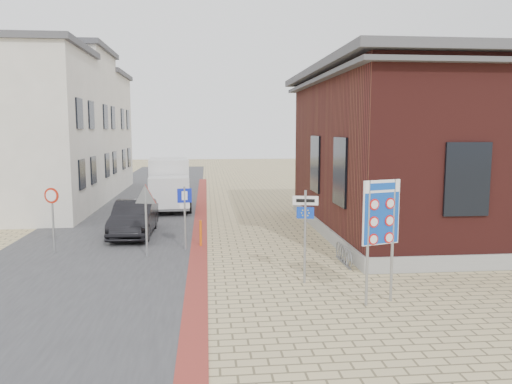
{
  "coord_description": "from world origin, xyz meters",
  "views": [
    {
      "loc": [
        -1.7,
        -13.03,
        4.26
      ],
      "look_at": [
        -0.06,
        3.35,
        2.2
      ],
      "focal_mm": 35.0,
      "sensor_mm": 36.0,
      "label": 1
    }
  ],
  "objects": [
    {
      "name": "townhouse_mid",
      "position": [
        -10.99,
        18.0,
        4.57
      ],
      "size": [
        7.4,
        6.4,
        9.1
      ],
      "color": "beige",
      "rests_on": "ground"
    },
    {
      "name": "sedan",
      "position": [
        -4.63,
        7.22,
        0.7
      ],
      "size": [
        1.55,
        4.3,
        1.41
      ],
      "primitive_type": "imported",
      "rotation": [
        0.0,
        0.0,
        -0.01
      ],
      "color": "black",
      "rests_on": "ground"
    },
    {
      "name": "essen_sign",
      "position": [
        1.0,
        0.3,
        1.75
      ],
      "size": [
        0.7,
        0.2,
        2.62
      ],
      "rotation": [
        0.0,
        0.0,
        -0.23
      ],
      "color": "gray",
      "rests_on": "ground"
    },
    {
      "name": "box_truck",
      "position": [
        -3.69,
        13.89,
        1.38
      ],
      "size": [
        2.45,
        5.24,
        2.68
      ],
      "rotation": [
        0.0,
        0.0,
        0.07
      ],
      "color": "slate",
      "rests_on": "ground"
    },
    {
      "name": "border_sign",
      "position": [
        2.5,
        -1.5,
        2.22
      ],
      "size": [
        1.01,
        0.37,
        3.07
      ],
      "rotation": [
        0.0,
        0.0,
        0.31
      ],
      "color": "gray",
      "rests_on": "ground"
    },
    {
      "name": "townhouse_far",
      "position": [
        -10.99,
        24.0,
        4.17
      ],
      "size": [
        7.4,
        6.4,
        8.3
      ],
      "color": "beige",
      "rests_on": "ground"
    },
    {
      "name": "townhouse_near",
      "position": [
        -10.99,
        12.0,
        4.17
      ],
      "size": [
        7.4,
        6.4,
        8.3
      ],
      "color": "beige",
      "rests_on": "ground"
    },
    {
      "name": "brick_building",
      "position": [
        8.99,
        7.0,
        3.49
      ],
      "size": [
        13.0,
        13.0,
        6.8
      ],
      "color": "gray",
      "rests_on": "ground"
    },
    {
      "name": "bollard",
      "position": [
        -1.93,
        5.0,
        0.49
      ],
      "size": [
        0.12,
        0.12,
        0.98
      ],
      "primitive_type": "cylinder",
      "rotation": [
        0.0,
        0.0,
        -0.4
      ],
      "color": "#E25B0B",
      "rests_on": "ground"
    },
    {
      "name": "parking_sign",
      "position": [
        -2.48,
        4.5,
        1.54
      ],
      "size": [
        0.5,
        0.12,
        2.28
      ],
      "rotation": [
        0.0,
        0.0,
        0.17
      ],
      "color": "gray",
      "rests_on": "ground"
    },
    {
      "name": "ground",
      "position": [
        0.0,
        0.0,
        0.0
      ],
      "size": [
        120.0,
        120.0,
        0.0
      ],
      "primitive_type": "plane",
      "color": "tan",
      "rests_on": "ground"
    },
    {
      "name": "speed_sign",
      "position": [
        -6.98,
        4.5,
        1.53
      ],
      "size": [
        0.52,
        0.19,
        2.29
      ],
      "rotation": [
        0.0,
        0.0,
        -0.31
      ],
      "color": "gray",
      "rests_on": "ground"
    },
    {
      "name": "curb_strip",
      "position": [
        -2.0,
        10.0,
        0.01
      ],
      "size": [
        0.6,
        40.0,
        0.02
      ],
      "primitive_type": "cube",
      "color": "maroon",
      "rests_on": "ground"
    },
    {
      "name": "road_strip",
      "position": [
        -5.5,
        15.0,
        0.01
      ],
      "size": [
        7.0,
        60.0,
        0.02
      ],
      "primitive_type": "cube",
      "color": "#38383A",
      "rests_on": "ground"
    },
    {
      "name": "yield_sign",
      "position": [
        -3.72,
        3.63,
        1.84
      ],
      "size": [
        0.84,
        0.31,
        2.41
      ],
      "rotation": [
        0.0,
        0.0,
        -0.3
      ],
      "color": "gray",
      "rests_on": "ground"
    },
    {
      "name": "bike_rack",
      "position": [
        2.65,
        2.2,
        0.26
      ],
      "size": [
        0.08,
        1.8,
        0.6
      ],
      "color": "slate",
      "rests_on": "ground"
    }
  ]
}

